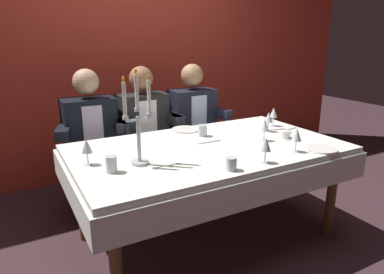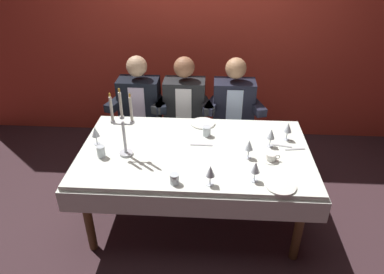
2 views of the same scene
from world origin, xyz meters
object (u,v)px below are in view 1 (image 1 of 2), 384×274
at_px(dinner_plate_1, 185,130).
at_px(water_tumbler_0, 231,164).
at_px(wine_glass_5, 269,118).
at_px(wine_glass_0, 274,113).
at_px(water_tumbler_1, 111,164).
at_px(candelabra, 138,127).
at_px(dinner_plate_0, 321,149).
at_px(seated_diner_2, 192,116).
at_px(wine_glass_1, 266,145).
at_px(wine_glass_2, 87,147).
at_px(wine_glass_4, 265,126).
at_px(seated_diner_0, 90,129).
at_px(coffee_cup_0, 285,135).
at_px(wine_glass_3, 297,135).
at_px(water_tumbler_2, 202,131).
at_px(dining_table, 208,161).
at_px(seated_diner_1, 143,122).

bearing_deg(dinner_plate_1, water_tumbler_0, -100.80).
bearing_deg(water_tumbler_0, wine_glass_5, 36.12).
height_order(wine_glass_0, water_tumbler_1, wine_glass_0).
bearing_deg(wine_glass_0, candelabra, -166.83).
xyz_separation_m(wine_glass_5, water_tumbler_0, (-0.75, -0.55, -0.08)).
bearing_deg(dinner_plate_0, seated_diner_2, 101.88).
height_order(wine_glass_1, wine_glass_2, same).
distance_m(dinner_plate_1, water_tumbler_1, 0.99).
relative_size(wine_glass_4, seated_diner_0, 0.13).
distance_m(water_tumbler_1, coffee_cup_0, 1.35).
distance_m(wine_glass_0, seated_diner_2, 0.81).
xyz_separation_m(dinner_plate_1, coffee_cup_0, (0.56, -0.57, 0.02)).
height_order(wine_glass_4, seated_diner_0, seated_diner_0).
xyz_separation_m(dinner_plate_1, wine_glass_3, (0.40, -0.84, 0.11)).
relative_size(water_tumbler_0, water_tumbler_2, 0.89).
height_order(wine_glass_5, water_tumbler_2, wine_glass_5).
bearing_deg(dining_table, seated_diner_2, 68.21).
bearing_deg(seated_diner_2, seated_diner_0, 180.00).
xyz_separation_m(dinner_plate_1, seated_diner_2, (0.30, 0.44, -0.01)).
height_order(dining_table, seated_diner_0, seated_diner_0).
bearing_deg(dinner_plate_1, water_tumbler_2, -79.02).
relative_size(wine_glass_5, water_tumbler_0, 2.07).
xyz_separation_m(dinner_plate_1, seated_diner_1, (-0.20, 0.44, -0.01)).
distance_m(water_tumbler_2, coffee_cup_0, 0.63).
xyz_separation_m(wine_glass_1, water_tumbler_0, (-0.25, 0.00, -0.08)).
distance_m(wine_glass_1, wine_glass_2, 1.08).
bearing_deg(wine_glass_1, wine_glass_2, 153.01).
bearing_deg(dinner_plate_0, wine_glass_1, -179.35).
bearing_deg(wine_glass_1, wine_glass_4, 50.68).
distance_m(dining_table, water_tumbler_1, 0.78).
relative_size(dining_table, wine_glass_3, 11.83).
xyz_separation_m(wine_glass_3, seated_diner_0, (-1.08, 1.28, -0.12)).
bearing_deg(dining_table, coffee_cup_0, -11.81).
height_order(wine_glass_0, water_tumbler_0, wine_glass_0).
distance_m(wine_glass_5, coffee_cup_0, 0.23).
distance_m(wine_glass_4, water_tumbler_2, 0.48).
bearing_deg(seated_diner_1, wine_glass_1, -77.94).
relative_size(dinner_plate_1, seated_diner_1, 0.18).
height_order(wine_glass_5, water_tumbler_0, wine_glass_5).
xyz_separation_m(water_tumbler_0, coffee_cup_0, (0.73, 0.33, -0.01)).
bearing_deg(seated_diner_1, candelabra, -111.89).
height_order(wine_glass_1, wine_glass_4, same).
relative_size(wine_glass_4, coffee_cup_0, 1.24).
bearing_deg(seated_diner_1, wine_glass_5, -45.62).
height_order(water_tumbler_2, seated_diner_1, seated_diner_1).
xyz_separation_m(dinner_plate_0, seated_diner_0, (-1.27, 1.34, -0.01)).
bearing_deg(seated_diner_0, water_tumbler_2, -42.13).
height_order(dining_table, coffee_cup_0, coffee_cup_0).
xyz_separation_m(wine_glass_1, water_tumbler_1, (-0.87, 0.31, -0.07)).
height_order(dinner_plate_0, wine_glass_1, wine_glass_1).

